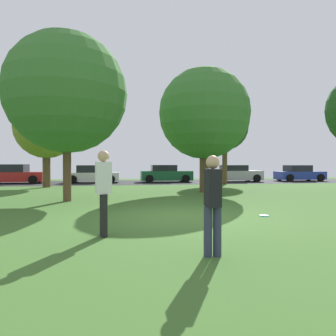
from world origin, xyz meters
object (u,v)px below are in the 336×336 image
frisbee_disc (264,216)px  parked_car_green (166,174)px  parked_car_blue (299,174)px  maple_tree_near (225,127)px  oak_tree_left (67,93)px  birch_tree_lone (46,128)px  parked_car_red (14,175)px  person_bystander (213,201)px  oak_tree_right (204,114)px  street_lamp_post (208,153)px  parked_car_white (92,175)px  person_thrower (104,188)px  parked_car_silver (235,174)px

frisbee_disc → parked_car_green: size_ratio=0.06×
parked_car_blue → maple_tree_near: bearing=-159.1°
oak_tree_left → birch_tree_lone: bearing=108.9°
frisbee_disc → parked_car_red: size_ratio=0.06×
oak_tree_left → maple_tree_near: 13.11m
person_bystander → oak_tree_right: bearing=-14.1°
street_lamp_post → parked_car_red: bearing=164.5°
frisbee_disc → street_lamp_post: size_ratio=0.06×
birch_tree_lone → frisbee_disc: birch_tree_lone is taller
person_bystander → street_lamp_post: 16.75m
birch_tree_lone → parked_car_red: (-3.41, 4.32, -3.19)m
parked_car_white → parked_car_green: (5.91, 0.10, 0.02)m
parked_car_white → parked_car_blue: bearing=-0.5°
parked_car_red → parked_car_green: parked_car_red is taller
person_bystander → parked_car_white: (-3.88, 19.91, -0.29)m
parked_car_green → person_bystander: bearing=-95.8°
person_bystander → frisbee_disc: size_ratio=6.21×
parked_car_blue → person_bystander: bearing=-125.0°
oak_tree_left → person_bystander: size_ratio=4.08×
birch_tree_lone → street_lamp_post: birch_tree_lone is taller
oak_tree_right → parked_car_green: 9.76m
oak_tree_right → street_lamp_post: 5.73m
birch_tree_lone → parked_car_white: bearing=59.3°
parked_car_red → parked_car_green: bearing=-0.1°
person_thrower → person_bystander: person_thrower is taller
oak_tree_left → maple_tree_near: size_ratio=1.15×
frisbee_disc → parked_car_silver: 16.99m
parked_car_white → parked_car_silver: (11.81, -0.28, 0.01)m
oak_tree_left → parked_car_white: size_ratio=1.68×
oak_tree_right → person_bystander: size_ratio=3.97×
birch_tree_lone → street_lamp_post: 11.01m
oak_tree_right → parked_car_silver: bearing=59.6°
parked_car_green → parked_car_silver: (5.90, -0.38, -0.00)m
parked_car_white → parked_car_blue: (17.71, -0.14, -0.00)m
person_thrower → parked_car_red: bearing=100.4°
parked_car_blue → street_lamp_post: size_ratio=0.90×
frisbee_disc → parked_car_red: bearing=126.9°
person_bystander → frisbee_disc: (2.62, 3.51, -0.91)m
oak_tree_left → street_lamp_post: 11.74m
oak_tree_left → parked_car_green: (5.76, 12.02, -3.74)m
birch_tree_lone → oak_tree_left: bearing=-71.1°
birch_tree_lone → maple_tree_near: bearing=4.9°
oak_tree_right → parked_car_silver: (5.09, 8.68, -3.55)m
parked_car_silver → frisbee_disc: bearing=-108.3°
birch_tree_lone → person_thrower: birch_tree_lone is taller
parked_car_blue → street_lamp_post: (-9.32, -3.70, 1.62)m
oak_tree_right → oak_tree_left: 7.22m
birch_tree_lone → frisbee_disc: bearing=-53.6°
oak_tree_left → frisbee_disc: oak_tree_left is taller
oak_tree_right → oak_tree_left: bearing=-155.7°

